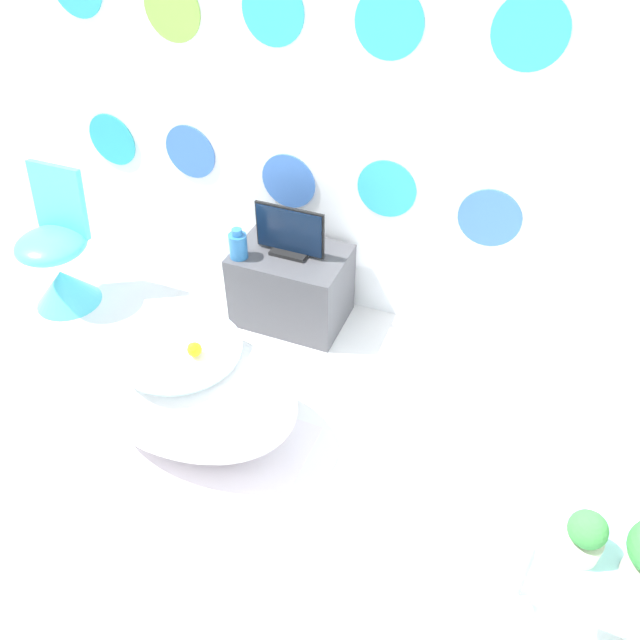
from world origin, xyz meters
TOP-DOWN VIEW (x-y plane):
  - ground_plane at (0.00, 0.00)m, footprint 12.00×12.00m
  - wall_back_dotted at (-0.00, 2.05)m, footprint 4.91×0.05m
  - rug at (0.09, 0.77)m, footprint 1.00×0.68m
  - bathtub at (0.04, 0.88)m, footprint 1.01×0.63m
  - rubber_duck at (0.13, 0.85)m, footprint 0.06×0.06m
  - chair at (-1.13, 1.44)m, footprint 0.38×0.38m
  - tv_cabinet at (0.13, 1.79)m, footprint 0.59×0.41m
  - tv at (0.13, 1.79)m, footprint 0.37×0.12m
  - vase at (-0.10, 1.66)m, footprint 0.09×0.09m
  - side_table at (1.71, 0.50)m, footprint 0.39×0.36m
  - potted_plant_left at (1.62, 0.52)m, footprint 0.12×0.12m

SIDE VIEW (x-z plane):
  - ground_plane at x=0.00m, z-range 0.00..0.00m
  - rug at x=0.09m, z-range 0.00..0.01m
  - tv_cabinet at x=0.13m, z-range 0.00..0.43m
  - chair at x=-1.13m, z-range -0.14..0.65m
  - bathtub at x=0.04m, z-range 0.00..0.53m
  - side_table at x=1.71m, z-range 0.16..0.73m
  - vase at x=-0.10m, z-range 0.42..0.58m
  - tv at x=0.13m, z-range 0.41..0.68m
  - rubber_duck at x=0.13m, z-range 0.53..0.60m
  - potted_plant_left at x=1.62m, z-range 0.56..0.74m
  - wall_back_dotted at x=0.00m, z-range 0.00..2.60m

